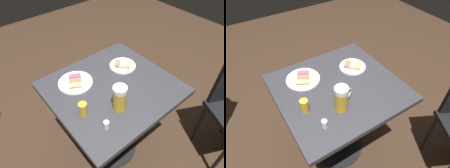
{
  "view_description": "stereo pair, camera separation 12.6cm",
  "coord_description": "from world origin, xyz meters",
  "views": [
    {
      "loc": [
        0.6,
        0.72,
        1.68
      ],
      "look_at": [
        0.0,
        0.0,
        0.78
      ],
      "focal_mm": 31.84,
      "sensor_mm": 36.0,
      "label": 1
    },
    {
      "loc": [
        0.5,
        0.79,
        1.68
      ],
      "look_at": [
        0.0,
        0.0,
        0.78
      ],
      "focal_mm": 31.84,
      "sensor_mm": 36.0,
      "label": 2
    }
  ],
  "objects": [
    {
      "name": "ground_plane",
      "position": [
        0.0,
        0.0,
        0.0
      ],
      "size": [
        6.0,
        6.0,
        0.0
      ],
      "primitive_type": "plane",
      "color": "#382619"
    },
    {
      "name": "cafe_table",
      "position": [
        0.0,
        0.0,
        0.6
      ],
      "size": [
        0.8,
        0.75,
        0.76
      ],
      "color": "black",
      "rests_on": "ground_plane"
    },
    {
      "name": "plate_near",
      "position": [
        -0.2,
        -0.11,
        0.77
      ],
      "size": [
        0.19,
        0.19,
        0.03
      ],
      "color": "white",
      "rests_on": "cafe_table"
    },
    {
      "name": "plate_far",
      "position": [
        0.17,
        -0.18,
        0.77
      ],
      "size": [
        0.23,
        0.23,
        0.03
      ],
      "color": "white",
      "rests_on": "cafe_table"
    },
    {
      "name": "beer_mug",
      "position": [
        0.08,
        0.17,
        0.85
      ],
      "size": [
        0.13,
        0.08,
        0.17
      ],
      "color": "gold",
      "rests_on": "cafe_table"
    },
    {
      "name": "beer_glass_small",
      "position": [
        0.27,
        0.07,
        0.81
      ],
      "size": [
        0.05,
        0.05,
        0.09
      ],
      "primitive_type": "cylinder",
      "color": "gold",
      "rests_on": "cafe_table"
    },
    {
      "name": "salt_shaker",
      "position": [
        0.23,
        0.23,
        0.79
      ],
      "size": [
        0.03,
        0.03,
        0.05
      ],
      "primitive_type": "cylinder",
      "color": "silver",
      "rests_on": "cafe_table"
    }
  ]
}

